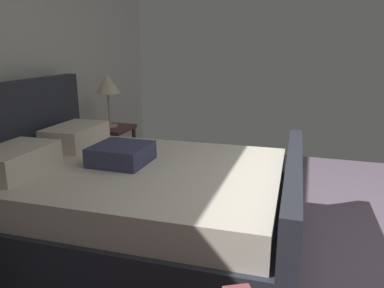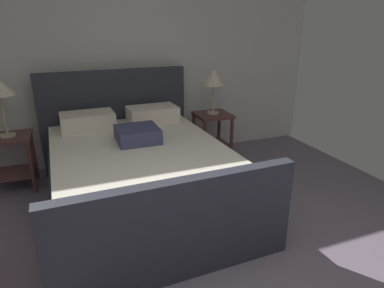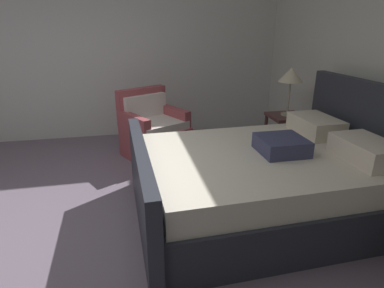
{
  "view_description": "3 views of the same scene",
  "coord_description": "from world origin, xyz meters",
  "views": [
    {
      "loc": [
        -2.34,
        0.82,
        1.48
      ],
      "look_at": [
        0.12,
        1.6,
        0.78
      ],
      "focal_mm": 34.29,
      "sensor_mm": 36.0,
      "label": 1
    },
    {
      "loc": [
        -0.62,
        -0.93,
        1.71
      ],
      "look_at": [
        0.29,
        1.4,
        0.8
      ],
      "focal_mm": 31.01,
      "sensor_mm": 36.0,
      "label": 2
    },
    {
      "loc": [
        2.44,
        0.79,
        1.7
      ],
      "look_at": [
        0.2,
        1.26,
        0.84
      ],
      "focal_mm": 29.78,
      "sensor_mm": 36.0,
      "label": 3
    }
  ],
  "objects": [
    {
      "name": "wall_back",
      "position": [
        0.0,
        3.31,
        1.42
      ],
      "size": [
        5.5,
        0.12,
        2.85
      ],
      "primitive_type": "cube",
      "color": "silver",
      "rests_on": "ground"
    },
    {
      "name": "table_lamp_right",
      "position": [
        1.16,
        2.89,
        1.06
      ],
      "size": [
        0.27,
        0.27,
        0.58
      ],
      "color": "#B7B293",
      "rests_on": "nightstand_right"
    },
    {
      "name": "nightstand_left",
      "position": [
        -1.22,
        2.82,
        0.4
      ],
      "size": [
        0.44,
        0.44,
        0.6
      ],
      "color": "brown",
      "rests_on": "ground"
    },
    {
      "name": "nightstand_right",
      "position": [
        1.16,
        2.89,
        0.4
      ],
      "size": [
        0.44,
        0.44,
        0.6
      ],
      "color": "brown",
      "rests_on": "ground"
    },
    {
      "name": "bed",
      "position": [
        -0.03,
        2.02,
        0.35
      ],
      "size": [
        1.81,
        2.33,
        1.2
      ],
      "color": "#2C2E38",
      "rests_on": "ground"
    }
  ]
}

